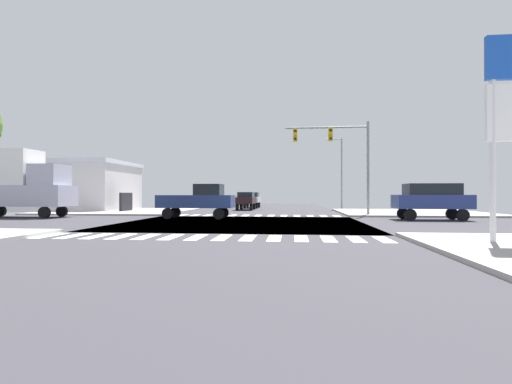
# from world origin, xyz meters

# --- Properties ---
(ground) EXTENTS (90.00, 90.00, 0.05)m
(ground) POSITION_xyz_m (0.00, 0.00, -0.03)
(ground) COLOR #37353C
(sidewalk_corner_ne) EXTENTS (12.00, 12.00, 0.14)m
(sidewalk_corner_ne) POSITION_xyz_m (13.00, 12.00, 0.07)
(sidewalk_corner_ne) COLOR #A09B91
(sidewalk_corner_ne) RESTS_ON ground
(sidewalk_corner_nw) EXTENTS (12.00, 12.00, 0.14)m
(sidewalk_corner_nw) POSITION_xyz_m (-13.00, 12.00, 0.07)
(sidewalk_corner_nw) COLOR #A59898
(sidewalk_corner_nw) RESTS_ON ground
(crosswalk_near) EXTENTS (13.50, 2.00, 0.01)m
(crosswalk_near) POSITION_xyz_m (-0.25, -7.30, 0.00)
(crosswalk_near) COLOR white
(crosswalk_near) RESTS_ON ground
(crosswalk_far) EXTENTS (13.50, 2.00, 0.01)m
(crosswalk_far) POSITION_xyz_m (-0.25, 7.30, 0.00)
(crosswalk_far) COLOR white
(crosswalk_far) RESTS_ON ground
(traffic_signal_mast) EXTENTS (6.37, 0.55, 7.20)m
(traffic_signal_mast) POSITION_xyz_m (6.28, 7.52, 5.30)
(traffic_signal_mast) COLOR gray
(traffic_signal_mast) RESTS_ON ground
(street_lamp) EXTENTS (1.78, 0.32, 7.73)m
(street_lamp) POSITION_xyz_m (7.92, 19.23, 4.64)
(street_lamp) COLOR gray
(street_lamp) RESTS_ON ground
(bank_building) EXTENTS (12.36, 8.42, 4.96)m
(bank_building) POSITION_xyz_m (-19.12, 14.34, 2.49)
(bank_building) COLOR silver
(bank_building) RESTS_ON ground
(sedan_nearside_1) EXTENTS (1.80, 4.30, 1.88)m
(sedan_nearside_1) POSITION_xyz_m (-2.00, 23.10, 1.12)
(sedan_nearside_1) COLOR black
(sedan_nearside_1) RESTS_ON ground
(suv_farside_1) EXTENTS (4.60, 1.96, 2.34)m
(suv_farside_1) POSITION_xyz_m (11.81, 3.50, 1.39)
(suv_farside_1) COLOR black
(suv_farside_1) RESTS_ON ground
(sedan_queued_2) EXTENTS (1.80, 4.30, 1.88)m
(sedan_queued_2) POSITION_xyz_m (-2.00, 17.42, 1.12)
(sedan_queued_2) COLOR black
(sedan_queued_2) RESTS_ON ground
(sedan_leading_3) EXTENTS (1.80, 4.30, 1.88)m
(sedan_leading_3) POSITION_xyz_m (-5.00, 37.26, 1.12)
(sedan_leading_3) COLOR black
(sedan_leading_3) RESTS_ON ground
(box_truck_trailing_2) EXTENTS (7.20, 2.40, 4.85)m
(box_truck_trailing_2) POSITION_xyz_m (-16.74, 3.50, 2.56)
(box_truck_trailing_2) COLOR black
(box_truck_trailing_2) RESTS_ON ground
(pickup_outer_1) EXTENTS (5.10, 2.00, 2.35)m
(pickup_outer_1) POSITION_xyz_m (-3.47, 3.50, 1.29)
(pickup_outer_1) COLOR black
(pickup_outer_1) RESTS_ON ground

